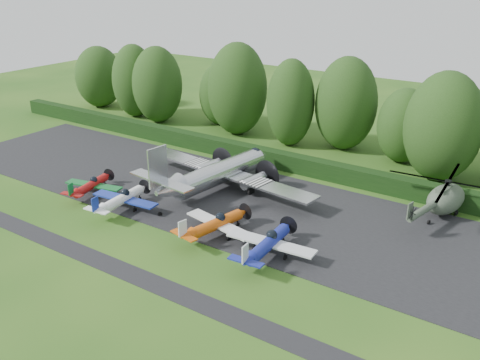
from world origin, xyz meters
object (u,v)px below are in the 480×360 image
Objects in this scene: light_plane_white at (122,199)px; light_plane_blue at (268,244)px; transport_plane at (218,173)px; light_plane_orange at (215,224)px; helicopter at (446,197)px; light_plane_red at (91,185)px.

light_plane_blue reaches higher than light_plane_white.
light_plane_orange is (5.93, -8.53, -0.81)m from transport_plane.
transport_plane is at bearing -172.49° from helicopter.
light_plane_red is 0.89× the size of light_plane_white.
light_plane_orange is 22.38m from helicopter.
light_plane_white is 0.93× the size of light_plane_blue.
light_plane_blue is at bearing -132.59° from helicopter.
light_plane_red is 35.81m from helicopter.
light_plane_orange is (10.93, 0.75, 0.04)m from light_plane_white.
light_plane_blue is (11.70, -9.01, -0.76)m from transport_plane.
light_plane_red is at bearing -148.40° from transport_plane.
light_plane_blue is 0.63× the size of helicopter.
light_plane_orange is at bearing -61.95° from transport_plane.
helicopter is at bearing 34.27° from light_plane_orange.
helicopter is (32.18, 15.70, 0.90)m from light_plane_red.
transport_plane reaches higher than light_plane_blue.
light_plane_red is 22.23m from light_plane_blue.
light_plane_white is 0.59× the size of helicopter.
light_plane_white is 16.70m from light_plane_blue.
light_plane_red is at bearing -177.78° from light_plane_blue.
transport_plane is 10.42m from light_plane_orange.
helicopter reaches higher than light_plane_blue.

